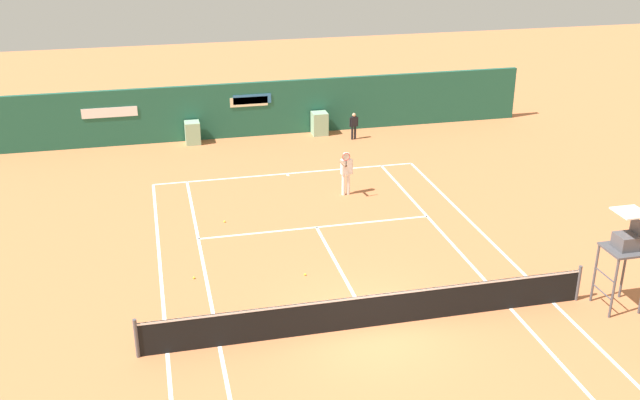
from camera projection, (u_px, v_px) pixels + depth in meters
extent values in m
plane|color=#C67042|center=(371.00, 326.00, 19.75)|extent=(80.00, 80.00, 0.00)
cube|color=white|center=(287.00, 174.00, 30.24)|extent=(10.60, 0.10, 0.01)
cube|color=white|center=(167.00, 353.00, 18.62)|extent=(0.10, 23.40, 0.01)
cube|color=white|center=(220.00, 346.00, 18.90)|extent=(0.10, 23.40, 0.01)
cube|color=white|center=(510.00, 308.00, 20.59)|extent=(0.10, 23.40, 0.01)
cube|color=white|center=(553.00, 303.00, 20.87)|extent=(0.10, 23.40, 0.01)
cube|color=white|center=(317.00, 227.00, 25.49)|extent=(8.00, 0.10, 0.01)
cube|color=white|center=(340.00, 270.00, 22.62)|extent=(0.10, 6.40, 0.01)
cube|color=white|center=(288.00, 175.00, 30.11)|extent=(0.10, 0.24, 0.01)
cylinder|color=#4C4C51|center=(136.00, 338.00, 18.27)|extent=(0.10, 0.10, 1.07)
cylinder|color=#4C4C51|center=(578.00, 283.00, 20.81)|extent=(0.10, 0.10, 1.07)
cube|color=black|center=(372.00, 311.00, 19.56)|extent=(12.00, 0.03, 0.95)
cube|color=white|center=(372.00, 296.00, 19.39)|extent=(12.00, 0.04, 0.06)
cube|color=#1E5642|center=(265.00, 109.00, 34.51)|extent=(25.00, 0.24, 2.52)
cube|color=beige|center=(249.00, 102.00, 34.07)|extent=(1.73, 0.02, 0.44)
cube|color=#2D6BA8|center=(252.00, 99.00, 34.06)|extent=(1.75, 0.02, 0.44)
cube|color=white|center=(110.00, 112.00, 32.81)|extent=(2.39, 0.02, 0.44)
cube|color=#8CB793|center=(193.00, 133.00, 33.59)|extent=(0.66, 0.70, 1.02)
cube|color=#8CB793|center=(320.00, 123.00, 34.83)|extent=(0.70, 0.70, 1.06)
cylinder|color=#47474C|center=(614.00, 289.00, 19.83)|extent=(0.07, 0.07, 1.74)
cylinder|color=#47474C|center=(595.00, 273.00, 20.64)|extent=(0.07, 0.07, 1.74)
cylinder|color=#47474C|center=(624.00, 270.00, 20.83)|extent=(0.07, 0.07, 1.74)
cylinder|color=#47474C|center=(602.00, 292.00, 20.37)|extent=(0.04, 0.81, 0.04)
cylinder|color=#47474C|center=(605.00, 275.00, 20.17)|extent=(0.04, 0.81, 0.04)
cube|color=#47474C|center=(624.00, 249.00, 19.98)|extent=(1.00, 1.00, 0.06)
cube|color=#4C4C51|center=(625.00, 242.00, 19.89)|extent=(0.52, 0.56, 0.40)
cube|color=#4C4C51|center=(637.00, 228.00, 19.81)|extent=(0.06, 0.56, 0.45)
cube|color=white|center=(631.00, 212.00, 19.56)|extent=(0.76, 0.80, 0.04)
cylinder|color=white|center=(348.00, 184.00, 28.08)|extent=(0.13, 0.13, 0.83)
cylinder|color=white|center=(344.00, 185.00, 28.02)|extent=(0.13, 0.13, 0.83)
cube|color=white|center=(346.00, 167.00, 27.78)|extent=(0.39, 0.25, 0.58)
sphere|color=#8C664C|center=(346.00, 156.00, 27.62)|extent=(0.23, 0.23, 0.23)
cylinder|color=white|center=(346.00, 154.00, 27.59)|extent=(0.22, 0.22, 0.06)
cylinder|color=white|center=(352.00, 167.00, 27.86)|extent=(0.09, 0.09, 0.56)
cylinder|color=#8C664C|center=(343.00, 164.00, 27.37)|extent=(0.15, 0.57, 0.09)
cylinder|color=black|center=(346.00, 163.00, 27.08)|extent=(0.03, 0.03, 0.22)
torus|color=#DB3838|center=(346.00, 157.00, 26.99)|extent=(0.30, 0.06, 0.30)
cylinder|color=silver|center=(346.00, 157.00, 26.99)|extent=(0.26, 0.03, 0.26)
cylinder|color=black|center=(355.00, 133.00, 34.26)|extent=(0.10, 0.10, 0.63)
cylinder|color=black|center=(352.00, 133.00, 34.22)|extent=(0.10, 0.10, 0.63)
cube|color=black|center=(354.00, 121.00, 34.03)|extent=(0.29, 0.18, 0.44)
sphere|color=tan|center=(354.00, 115.00, 33.91)|extent=(0.17, 0.17, 0.17)
cylinder|color=black|center=(357.00, 122.00, 34.09)|extent=(0.07, 0.07, 0.43)
cylinder|color=black|center=(350.00, 122.00, 34.00)|extent=(0.07, 0.07, 0.43)
sphere|color=#CCE033|center=(305.00, 274.00, 22.32)|extent=(0.07, 0.07, 0.07)
sphere|color=#CCE033|center=(194.00, 278.00, 22.13)|extent=(0.07, 0.07, 0.07)
sphere|color=#CCE033|center=(225.00, 222.00, 25.84)|extent=(0.07, 0.07, 0.07)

